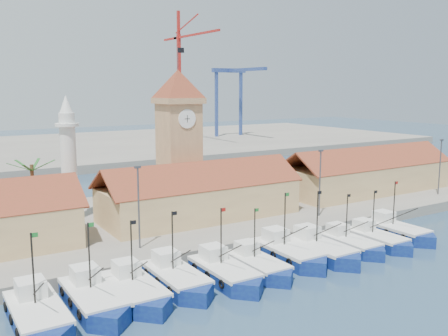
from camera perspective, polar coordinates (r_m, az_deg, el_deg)
ground at (r=52.24m, az=8.31°, el=-11.91°), size 400.00×400.00×0.00m
quay at (r=71.08m, az=-4.32°, el=-5.48°), size 140.00×32.00×1.50m
terminal at (r=151.41m, az=-19.66°, el=1.93°), size 240.00×80.00×2.00m
boat_0 at (r=43.49m, az=-20.44°, el=-15.72°), size 3.81×10.45×7.91m
boat_1 at (r=45.18m, az=-14.58°, el=-14.47°), size 3.79×10.38×7.85m
boat_2 at (r=46.19m, az=-9.96°, el=-13.81°), size 3.63×9.95×7.53m
boat_3 at (r=48.29m, az=-5.34°, el=-12.64°), size 3.69×10.11×7.65m
boat_4 at (r=49.53m, az=0.24°, el=-12.04°), size 3.67×10.05×7.61m
boat_5 at (r=51.79m, az=4.04°, el=-11.17°), size 3.37×9.24×6.99m
boat_6 at (r=55.36m, az=7.52°, el=-9.76°), size 3.81×10.44×7.90m
boat_7 at (r=57.03m, az=11.16°, el=-9.29°), size 3.79×10.39×7.86m
boat_8 at (r=60.21m, az=14.32°, el=-8.50°), size 3.34×9.16×6.93m
boat_9 at (r=62.83m, az=17.17°, el=-7.88°), size 3.37×9.24×6.99m
boat_10 at (r=66.81m, az=19.32°, el=-6.92°), size 3.62×9.93×7.51m
hall_center at (r=66.89m, az=-2.76°, el=-3.54°), size 27.04×10.13×7.61m
hall_right at (r=86.80m, az=16.00°, el=-0.94°), size 31.20×10.13×7.61m
clock_tower at (r=70.87m, az=-5.18°, el=3.68°), size 5.80×5.80×22.70m
minaret at (r=67.71m, az=-17.34°, el=1.14°), size 3.00×3.00×16.30m
palm_tree at (r=65.27m, az=-20.98°, el=-2.45°), size 5.60×5.03×8.39m
lamp_posts at (r=59.93m, az=1.39°, el=-2.60°), size 80.70×0.25×9.03m
crane_red_right at (r=157.84m, az=-4.87°, el=11.19°), size 1.00×34.19×40.00m
gantry at (r=171.55m, az=1.16°, el=9.63°), size 13.00×22.00×23.20m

